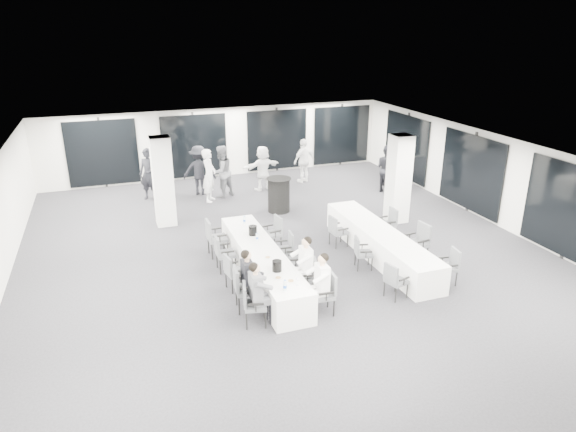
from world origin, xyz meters
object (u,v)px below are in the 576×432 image
chair_side_left_far (337,229)px  standing_guest_d (304,158)px  chair_side_right_mid (419,240)px  standing_guest_b (221,168)px  chair_main_left_fourth (223,251)px  standing_guest_f (263,165)px  chair_side_left_mid (361,251)px  ice_bucket_far (253,230)px  standing_guest_e (390,164)px  ice_bucket_near (277,266)px  chair_main_right_far (274,231)px  chair_main_left_mid (233,270)px  standing_guest_h (387,166)px  chair_side_right_far (389,222)px  cocktail_table (279,195)px  chair_main_right_second (310,274)px  chair_main_left_near (251,302)px  chair_main_right_mid (298,258)px  banquet_table_side (380,243)px  chair_main_left_second (243,286)px  standing_guest_a (209,172)px  chair_main_right_fourth (286,247)px  chair_side_right_near (450,264)px  banquet_table_main (262,264)px  chair_side_left_near (394,279)px  chair_main_right_near (326,291)px  chair_main_left_far (214,236)px  standing_guest_g (148,171)px

chair_side_left_far → standing_guest_d: (1.43, 6.23, 0.47)m
chair_side_right_mid → standing_guest_b: bearing=20.5°
chair_main_left_fourth → standing_guest_f: standing_guest_f is taller
chair_side_left_mid → ice_bucket_far: ice_bucket_far is taller
standing_guest_e → ice_bucket_near: size_ratio=7.11×
chair_main_right_far → standing_guest_b: (-0.34, 5.04, 0.53)m
chair_main_left_mid → standing_guest_h: (7.25, 5.49, 0.51)m
standing_guest_e → chair_side_right_far: bearing=128.1°
standing_guest_f → cocktail_table: bearing=70.3°
chair_main_left_fourth → chair_side_right_far: size_ratio=1.00×
cocktail_table → chair_main_right_second: size_ratio=1.35×
chair_main_right_second → standing_guest_h: 8.40m
standing_guest_b → standing_guest_d: bearing=163.4°
cocktail_table → chair_main_left_near: bearing=-113.4°
cocktail_table → chair_side_right_far: (2.27, -3.33, -0.05)m
chair_main_right_mid → banquet_table_side: bearing=-67.3°
chair_main_left_second → standing_guest_d: standing_guest_d is taller
chair_side_right_mid → standing_guest_a: (-4.24, 6.73, 0.48)m
chair_main_right_fourth → standing_guest_b: 6.14m
chair_main_left_near → chair_main_right_fourth: (1.66, 2.48, -0.04)m
chair_side_right_near → banquet_table_main: bearing=75.6°
chair_side_left_near → chair_side_left_mid: size_ratio=1.02×
chair_main_right_near → chair_main_right_mid: bearing=4.6°
chair_main_left_near → chair_main_left_second: size_ratio=0.92×
chair_main_left_far → chair_main_right_mid: chair_main_left_far is taller
chair_main_left_mid → standing_guest_e: standing_guest_e is taller
banquet_table_side → standing_guest_f: 6.97m
cocktail_table → chair_main_left_far: (-2.78, -2.76, 0.00)m
banquet_table_main → chair_main_right_far: (0.83, 1.58, 0.17)m
chair_main_right_far → banquet_table_main: bearing=143.7°
standing_guest_e → ice_bucket_far: size_ratio=7.01×
chair_main_right_second → chair_side_right_mid: chair_side_right_mid is taller
chair_main_right_near → standing_guest_d: bearing=-13.9°
chair_main_right_near → standing_guest_e: size_ratio=0.53×
chair_main_right_fourth → standing_guest_b: size_ratio=0.41×
cocktail_table → chair_main_left_near: size_ratio=1.24×
chair_side_left_near → chair_side_right_mid: chair_side_right_mid is taller
standing_guest_h → chair_side_left_mid: bearing=131.8°
chair_main_left_second → standing_guest_g: standing_guest_g is taller
chair_main_left_second → chair_main_left_far: 3.01m
cocktail_table → chair_side_left_far: cocktail_table is taller
chair_side_left_far → ice_bucket_far: 2.52m
chair_side_right_near → standing_guest_a: size_ratio=0.42×
chair_main_left_near → chair_side_right_far: size_ratio=1.00×
chair_main_left_far → chair_main_right_second: 3.25m
chair_main_right_mid → chair_main_right_far: bearing=12.7°
chair_main_left_mid → chair_main_right_second: chair_main_left_mid is taller
chair_main_left_mid → standing_guest_b: size_ratio=0.42×
chair_side_left_far → standing_guest_g: bearing=-148.4°
standing_guest_d → banquet_table_side: bearing=63.4°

